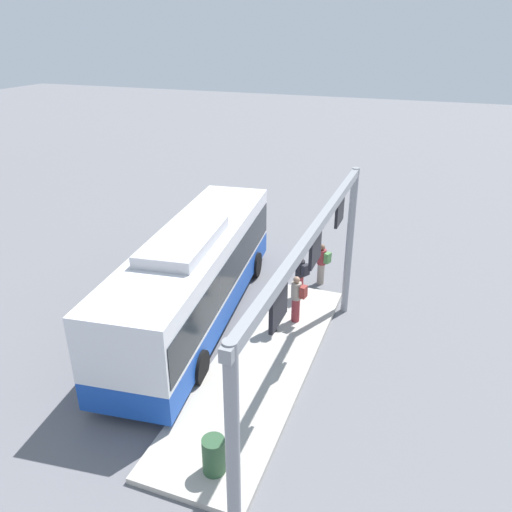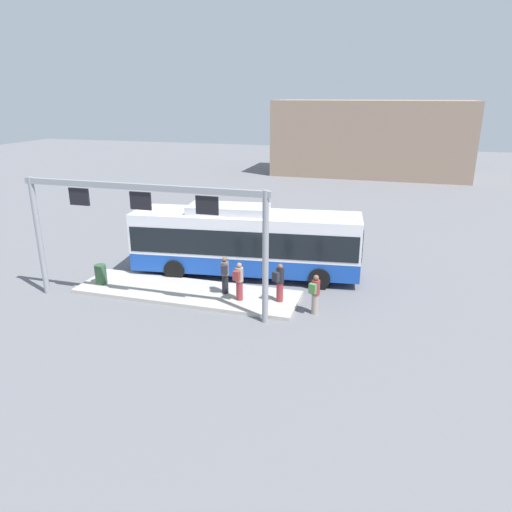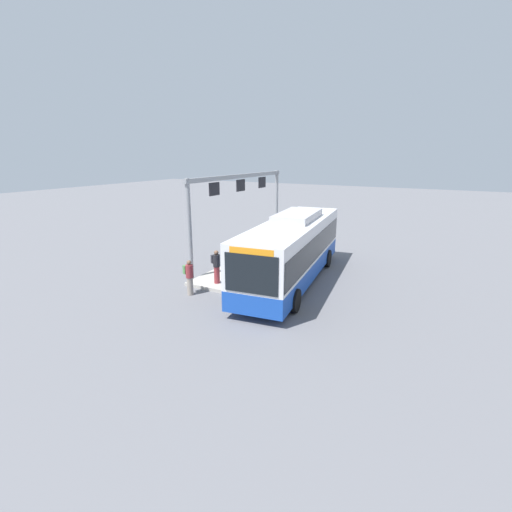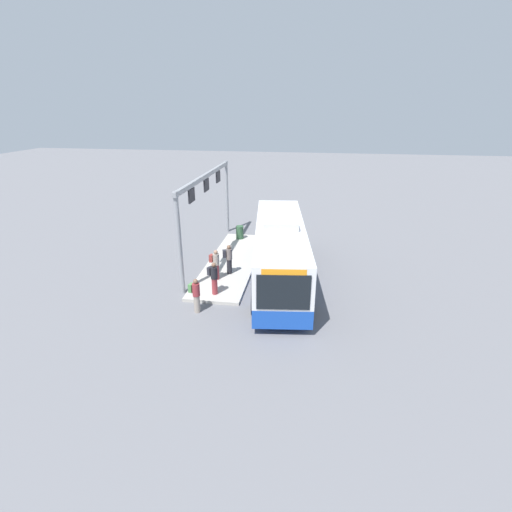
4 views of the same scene
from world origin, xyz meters
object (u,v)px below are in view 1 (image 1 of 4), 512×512
Objects in this scene: bus_main at (195,272)px; trash_bin at (214,455)px; person_waiting_mid at (297,298)px; person_waiting_near at (322,263)px; person_boarding at (301,275)px; person_waiting_far at (274,307)px.

bus_main reaches higher than trash_bin.
person_waiting_near is at bearing -82.70° from person_waiting_mid.
bus_main is 6.90m from trash_bin.
person_waiting_near is (1.57, -0.43, -0.16)m from person_boarding.
person_waiting_far is at bearing -97.94° from bus_main.
person_waiting_near is 1.86× the size of trash_bin.
bus_main is 6.64× the size of person_waiting_mid.
person_boarding reaches higher than person_waiting_near.
person_waiting_mid reaches higher than trash_bin.
person_boarding is 2.48m from person_waiting_far.
trash_bin is at bearing 99.11° from person_waiting_mid.
bus_main is 2.91m from person_waiting_far.
person_waiting_far is at bearing 5.31° from trash_bin.
trash_bin is at bearing -157.39° from bus_main.
person_boarding is 1.00× the size of person_waiting_far.
person_boarding is 1.64m from person_waiting_near.
bus_main reaches higher than person_waiting_far.
person_waiting_far is 5.90m from trash_bin.
person_waiting_near is 4.10m from person_waiting_far.
person_boarding is at bearing 2.52° from trash_bin.
bus_main is 6.64× the size of person_waiting_near.
trash_bin is (-9.91, 0.06, -0.28)m from person_waiting_near.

